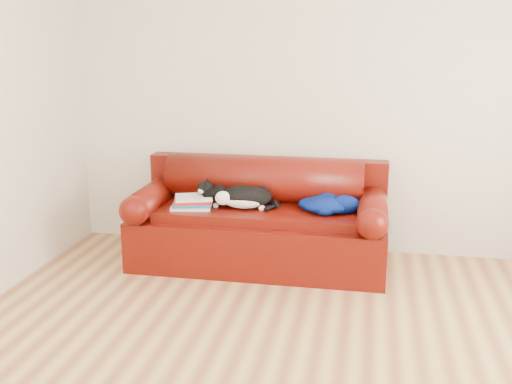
% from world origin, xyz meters
% --- Properties ---
extents(ground, '(4.50, 4.50, 0.00)m').
position_xyz_m(ground, '(0.00, 0.00, 0.00)').
color(ground, brown).
rests_on(ground, ground).
extents(room_shell, '(4.52, 4.02, 2.61)m').
position_xyz_m(room_shell, '(0.12, 0.02, 1.67)').
color(room_shell, beige).
rests_on(room_shell, ground).
extents(sofa_base, '(2.10, 0.90, 0.50)m').
position_xyz_m(sofa_base, '(-0.46, 1.49, 0.24)').
color(sofa_base, '#380205').
rests_on(sofa_base, ground).
extents(sofa_back, '(2.10, 1.01, 0.88)m').
position_xyz_m(sofa_back, '(-0.46, 1.74, 0.54)').
color(sofa_back, '#380205').
rests_on(sofa_back, ground).
extents(book_stack, '(0.36, 0.31, 0.10)m').
position_xyz_m(book_stack, '(-1.00, 1.37, 0.55)').
color(book_stack, silver).
rests_on(book_stack, sofa_base).
extents(cat, '(0.66, 0.39, 0.24)m').
position_xyz_m(cat, '(-0.58, 1.43, 0.59)').
color(cat, black).
rests_on(cat, sofa_base).
extents(blanket, '(0.56, 0.46, 0.15)m').
position_xyz_m(blanket, '(0.11, 1.48, 0.56)').
color(blanket, '#020543').
rests_on(blanket, sofa_base).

